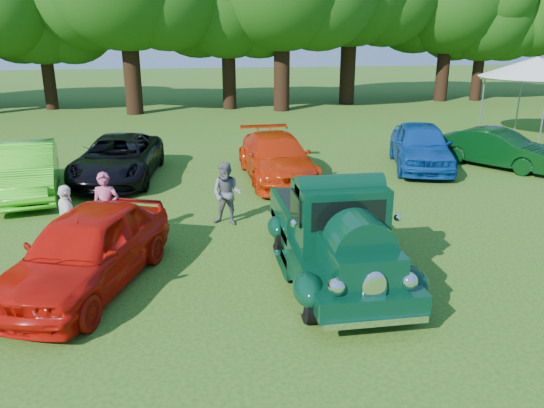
{
  "coord_description": "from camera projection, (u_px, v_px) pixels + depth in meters",
  "views": [
    {
      "loc": [
        -1.6,
        -8.21,
        4.55
      ],
      "look_at": [
        0.05,
        2.12,
        1.1
      ],
      "focal_mm": 35.0,
      "sensor_mm": 36.0,
      "label": 1
    }
  ],
  "objects": [
    {
      "name": "red_convertible",
      "position": [
        87.0,
        249.0,
        9.64
      ],
      "size": [
        3.16,
        4.7,
        1.49
      ],
      "primitive_type": "imported",
      "rotation": [
        0.0,
        0.0,
        -0.36
      ],
      "color": "#BD0F08",
      "rests_on": "ground"
    },
    {
      "name": "spectator_pink",
      "position": [
        106.0,
        208.0,
        11.66
      ],
      "size": [
        0.62,
        0.43,
        1.61
      ],
      "primitive_type": "imported",
      "rotation": [
        0.0,
        0.0,
        -0.08
      ],
      "color": "#B94C6E",
      "rests_on": "ground"
    },
    {
      "name": "back_car_lime",
      "position": [
        27.0,
        170.0,
        15.08
      ],
      "size": [
        2.39,
        4.68,
        1.47
      ],
      "primitive_type": "imported",
      "rotation": [
        0.0,
        0.0,
        0.2
      ],
      "color": "#3ECD1B",
      "rests_on": "ground"
    },
    {
      "name": "canopy_tent",
      "position": [
        536.0,
        68.0,
        22.49
      ],
      "size": [
        6.13,
        6.13,
        3.46
      ],
      "rotation": [
        0.0,
        0.0,
        0.44
      ],
      "color": "silver",
      "rests_on": "ground"
    },
    {
      "name": "spectator_white",
      "position": [
        68.0,
        221.0,
        11.02
      ],
      "size": [
        0.65,
        0.97,
        1.54
      ],
      "primitive_type": "imported",
      "rotation": [
        0.0,
        0.0,
        1.9
      ],
      "color": "white",
      "rests_on": "ground"
    },
    {
      "name": "back_car_green",
      "position": [
        498.0,
        148.0,
        18.28
      ],
      "size": [
        3.4,
        3.99,
        1.29
      ],
      "primitive_type": "imported",
      "rotation": [
        0.0,
        0.0,
        0.62
      ],
      "color": "black",
      "rests_on": "ground"
    },
    {
      "name": "hero_pickup",
      "position": [
        335.0,
        235.0,
        10.09
      ],
      "size": [
        2.26,
        4.85,
        1.9
      ],
      "color": "black",
      "rests_on": "ground"
    },
    {
      "name": "back_car_black",
      "position": [
        118.0,
        158.0,
        16.69
      ],
      "size": [
        2.77,
        5.14,
        1.37
      ],
      "primitive_type": "imported",
      "rotation": [
        0.0,
        0.0,
        -0.1
      ],
      "color": "black",
      "rests_on": "ground"
    },
    {
      "name": "spectator_grey",
      "position": [
        227.0,
        194.0,
        12.79
      ],
      "size": [
        0.92,
        0.84,
        1.55
      ],
      "primitive_type": "imported",
      "rotation": [
        0.0,
        0.0,
        -0.4
      ],
      "color": "slate",
      "rests_on": "ground"
    },
    {
      "name": "ground",
      "position": [
        288.0,
        300.0,
        9.36
      ],
      "size": [
        120.0,
        120.0,
        0.0
      ],
      "primitive_type": "plane",
      "color": "#244B11",
      "rests_on": "ground"
    },
    {
      "name": "back_car_blue",
      "position": [
        421.0,
        146.0,
        18.11
      ],
      "size": [
        2.99,
        4.86,
        1.55
      ],
      "primitive_type": "imported",
      "rotation": [
        0.0,
        0.0,
        -0.28
      ],
      "color": "navy",
      "rests_on": "ground"
    },
    {
      "name": "back_car_orange",
      "position": [
        277.0,
        158.0,
        16.71
      ],
      "size": [
        2.14,
        4.92,
        1.41
      ],
      "primitive_type": "imported",
      "rotation": [
        0.0,
        0.0,
        0.04
      ],
      "color": "red",
      "rests_on": "ground"
    }
  ]
}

